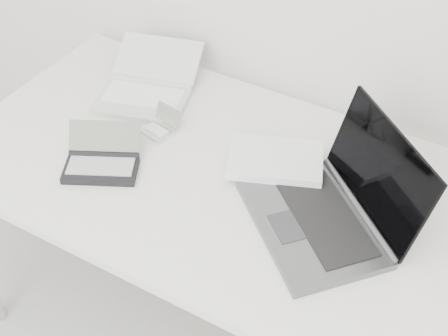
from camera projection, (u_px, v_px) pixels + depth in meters
The scene contains 5 objects.
desk at pixel (241, 192), 1.67m from camera, with size 1.60×0.80×0.73m.
laptop_large at pixel (315, 194), 1.54m from camera, with size 0.58×0.49×0.25m.
netbook_open_white at pixel (147, 89), 1.90m from camera, with size 0.35×0.39×0.09m.
pda_silver at pixel (160, 127), 1.78m from camera, with size 0.10×0.10×0.07m.
palmtop_charcoal at pixel (102, 161), 1.66m from camera, with size 0.25×0.24×0.09m.
Camera 1 is at (0.55, 0.50, 1.86)m, focal length 50.00 mm.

